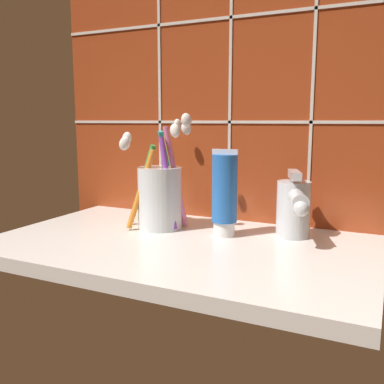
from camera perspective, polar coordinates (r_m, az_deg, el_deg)
name	(u,v)px	position (r cm, az deg, el deg)	size (l,w,h in cm)	color
sink_counter	(181,247)	(64.72, -1.51, -7.40)	(56.20, 34.08, 2.00)	silver
tile_wall_backsplash	(224,87)	(77.97, 4.34, 13.85)	(66.20, 1.72, 51.53)	#933819
toothbrush_cup	(160,193)	(71.20, -4.23, -0.15)	(12.44, 13.70, 19.18)	silver
toothpaste_tube	(225,194)	(66.07, 4.36, -0.22)	(4.12, 3.92, 13.54)	white
sink_faucet	(294,207)	(66.79, 13.46, -1.89)	(6.24, 11.47, 10.27)	silver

